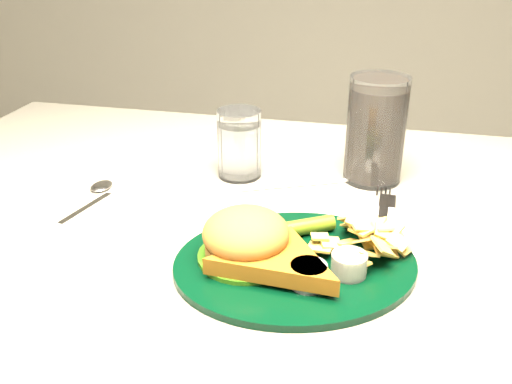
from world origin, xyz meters
The scene contains 6 objects.
dinner_plate centered at (0.06, -0.11, 0.78)m, with size 0.28×0.23×0.06m, color black, non-canonical shape.
water_glass centered at (-0.06, 0.12, 0.80)m, with size 0.07×0.07×0.11m, color white.
cola_glass centered at (0.14, 0.16, 0.83)m, with size 0.09×0.09×0.16m, color black.
fork_napkin centered at (0.16, 0.00, 0.76)m, with size 0.13×0.17×0.01m, color silver, non-canonical shape.
spoon centered at (-0.24, -0.03, 0.75)m, with size 0.04×0.14×0.01m, color silver, non-canonical shape.
wrapped_straw centered at (0.03, 0.10, 0.75)m, with size 0.17×0.06×0.01m, color white, non-canonical shape.
Camera 1 is at (0.14, -0.66, 1.12)m, focal length 40.00 mm.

